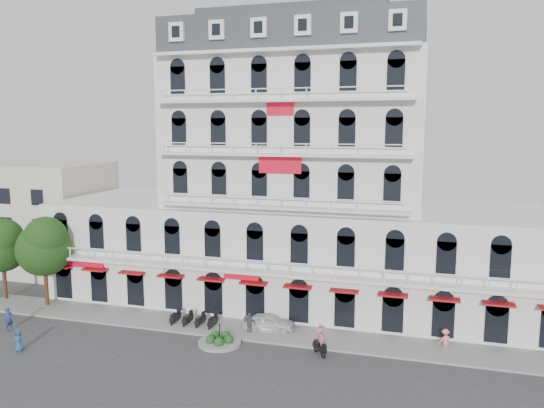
{
  "coord_description": "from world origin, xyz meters",
  "views": [
    {
      "loc": [
        11.12,
        -28.86,
        16.0
      ],
      "look_at": [
        -0.12,
        10.0,
        10.08
      ],
      "focal_mm": 35.0,
      "sensor_mm": 36.0,
      "label": 1
    }
  ],
  "objects": [
    {
      "name": "flank_building_west",
      "position": [
        -30.0,
        20.0,
        6.0
      ],
      "size": [
        14.0,
        10.0,
        12.0
      ],
      "primitive_type": "cube",
      "color": "beige",
      "rests_on": "ground"
    },
    {
      "name": "rider_center",
      "position": [
        4.47,
        6.22,
        1.03
      ],
      "size": [
        1.21,
        1.4,
        2.0
      ],
      "rotation": [
        0.0,
        0.0,
        5.39
      ],
      "color": "black",
      "rests_on": "ground"
    },
    {
      "name": "tree_west_inner",
      "position": [
        -20.95,
        9.48,
        5.68
      ],
      "size": [
        4.76,
        4.76,
        8.25
      ],
      "color": "#382314",
      "rests_on": "ground"
    },
    {
      "name": "pedestrian_mid",
      "position": [
        -1.47,
        8.39,
        0.86
      ],
      "size": [
        1.08,
        0.62,
        1.73
      ],
      "primitive_type": "imported",
      "rotation": [
        0.0,
        0.0,
        2.94
      ],
      "color": "#55555C",
      "rests_on": "ground"
    },
    {
      "name": "pedestrian_left",
      "position": [
        -16.41,
        0.83,
        0.81
      ],
      "size": [
        0.8,
        0.53,
        1.61
      ],
      "primitive_type": "imported",
      "rotation": [
        0.0,
        0.0,
        -0.02
      ],
      "color": "navy",
      "rests_on": "ground"
    },
    {
      "name": "pedestrian_right",
      "position": [
        13.03,
        9.5,
        0.8
      ],
      "size": [
        1.18,
        1.06,
        1.59
      ],
      "primitive_type": "imported",
      "rotation": [
        0.0,
        0.0,
        3.73
      ],
      "color": "pink",
      "rests_on": "ground"
    },
    {
      "name": "traffic_island",
      "position": [
        -3.0,
        6.0,
        0.26
      ],
      "size": [
        3.2,
        3.2,
        1.6
      ],
      "color": "gray",
      "rests_on": "ground"
    },
    {
      "name": "pedestrian_far",
      "position": [
        -20.0,
        3.82,
        0.95
      ],
      "size": [
        0.67,
        0.81,
        1.89
      ],
      "primitive_type": "imported",
      "rotation": [
        0.0,
        0.0,
        1.21
      ],
      "color": "navy",
      "rests_on": "ground"
    },
    {
      "name": "ground",
      "position": [
        0.0,
        0.0,
        0.0
      ],
      "size": [
        120.0,
        120.0,
        0.0
      ],
      "primitive_type": "plane",
      "color": "#38383A",
      "rests_on": "ground"
    },
    {
      "name": "sidewalk",
      "position": [
        0.0,
        9.0,
        0.08
      ],
      "size": [
        53.0,
        4.0,
        0.16
      ],
      "primitive_type": "cube",
      "color": "gray",
      "rests_on": "ground"
    },
    {
      "name": "tree_west_outer",
      "position": [
        -25.95,
        9.98,
        5.35
      ],
      "size": [
        4.5,
        4.48,
        7.76
      ],
      "color": "#382314",
      "rests_on": "ground"
    },
    {
      "name": "main_building",
      "position": [
        0.0,
        18.0,
        9.96
      ],
      "size": [
        45.0,
        15.0,
        25.8
      ],
      "color": "silver",
      "rests_on": "ground"
    },
    {
      "name": "parked_car",
      "position": [
        -0.25,
        9.5,
        0.7
      ],
      "size": [
        4.28,
        2.21,
        1.39
      ],
      "primitive_type": "imported",
      "rotation": [
        0.0,
        0.0,
        1.72
      ],
      "color": "silver",
      "rests_on": "ground"
    },
    {
      "name": "parked_scooter_row",
      "position": [
        -6.35,
        8.8,
        0.0
      ],
      "size": [
        4.4,
        1.8,
        1.1
      ],
      "primitive_type": null,
      "color": "black",
      "rests_on": "ground"
    }
  ]
}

